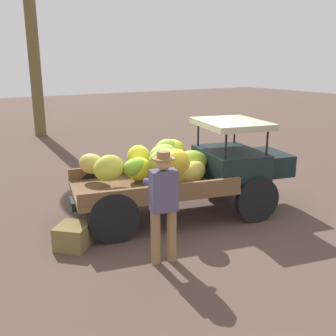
% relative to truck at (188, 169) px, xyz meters
% --- Properties ---
extents(ground_plane, '(60.00, 60.00, 0.00)m').
position_rel_truck_xyz_m(ground_plane, '(-0.03, -0.16, -0.95)').
color(ground_plane, brown).
extents(truck, '(4.65, 2.56, 1.89)m').
position_rel_truck_xyz_m(truck, '(0.00, 0.00, 0.00)').
color(truck, black).
rests_on(truck, ground).
extents(farmer, '(0.53, 0.49, 1.78)m').
position_rel_truck_xyz_m(farmer, '(-1.46, -1.43, 0.06)').
color(farmer, '#936E49').
rests_on(farmer, ground).
extents(wooden_crate, '(0.73, 0.73, 0.40)m').
position_rel_truck_xyz_m(wooden_crate, '(-2.49, -0.21, -0.75)').
color(wooden_crate, olive).
rests_on(wooden_crate, ground).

